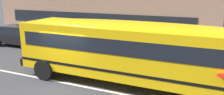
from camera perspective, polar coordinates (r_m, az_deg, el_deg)
name	(u,v)px	position (r m, az deg, el deg)	size (l,w,h in m)	color
ground_plane	(65,83)	(11.41, -11.82, -8.74)	(400.00, 400.00, 0.00)	#38383D
sidewalk_far	(121,48)	(17.62, 2.36, -0.19)	(120.00, 3.00, 0.01)	gray
lane_centreline	(65,83)	(11.41, -11.82, -8.73)	(110.00, 0.16, 0.01)	silver
school_bus	(141,49)	(10.42, 7.35, -0.38)	(13.44, 3.19, 3.00)	yellow
parked_car_black_by_lamppost	(18,35)	(19.80, -22.65, 2.81)	(3.94, 1.95, 1.64)	black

